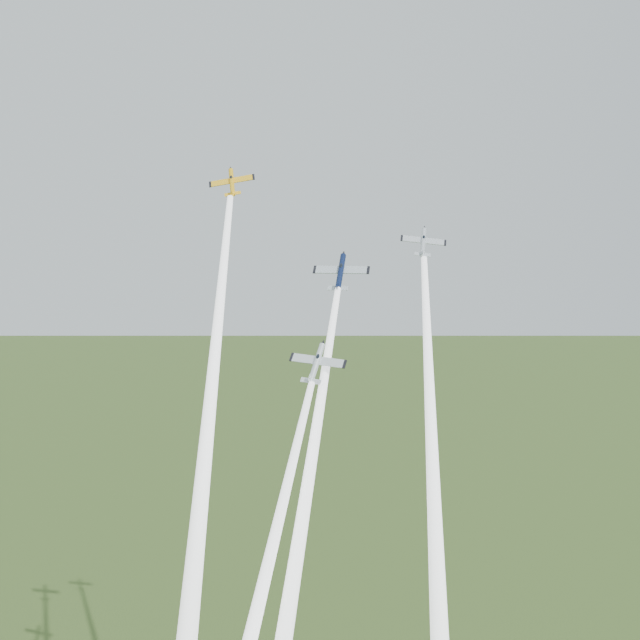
# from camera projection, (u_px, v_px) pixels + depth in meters

# --- Properties ---
(plane_yellow) EXTENTS (7.85, 5.85, 7.20)m
(plane_yellow) POSITION_uv_depth(u_px,v_px,m) (232.00, 182.00, 122.96)
(plane_yellow) COLOR yellow
(smoke_trail_yellow) EXTENTS (5.13, 52.77, 60.60)m
(smoke_trail_yellow) POSITION_uv_depth(u_px,v_px,m) (208.00, 425.00, 98.17)
(smoke_trail_yellow) COLOR white
(plane_navy) EXTENTS (10.24, 8.70, 7.58)m
(plane_navy) POSITION_uv_depth(u_px,v_px,m) (341.00, 272.00, 122.75)
(plane_navy) COLOR #0E193E
(smoke_trail_navy) EXTENTS (14.60, 48.26, 56.49)m
(smoke_trail_navy) POSITION_uv_depth(u_px,v_px,m) (303.00, 516.00, 100.11)
(smoke_trail_navy) COLOR white
(plane_silver_right) EXTENTS (8.08, 6.10, 6.77)m
(plane_silver_right) POSITION_uv_depth(u_px,v_px,m) (423.00, 242.00, 123.20)
(plane_silver_right) COLOR silver
(smoke_trail_silver_right) EXTENTS (8.15, 50.90, 58.54)m
(smoke_trail_silver_right) POSITION_uv_depth(u_px,v_px,m) (434.00, 489.00, 99.28)
(smoke_trail_silver_right) COLOR white
(plane_silver_low) EXTENTS (10.24, 8.52, 7.68)m
(plane_silver_low) POSITION_uv_depth(u_px,v_px,m) (316.00, 363.00, 111.11)
(plane_silver_low) COLOR silver
(smoke_trail_silver_low) EXTENTS (18.03, 43.53, 52.19)m
(smoke_trail_silver_low) POSITION_uv_depth(u_px,v_px,m) (252.00, 633.00, 90.71)
(smoke_trail_silver_low) COLOR white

